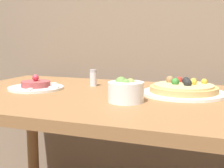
% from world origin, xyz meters
% --- Properties ---
extents(dining_table, '(1.38, 0.77, 0.78)m').
position_xyz_m(dining_table, '(0.00, 0.38, 0.68)').
color(dining_table, olive).
rests_on(dining_table, ground_plane).
extents(pizza_plate, '(0.31, 0.31, 0.06)m').
position_xyz_m(pizza_plate, '(0.21, 0.49, 0.80)').
color(pizza_plate, white).
rests_on(pizza_plate, dining_table).
extents(tartare_plate, '(0.22, 0.22, 0.06)m').
position_xyz_m(tartare_plate, '(-0.38, 0.39, 0.79)').
color(tartare_plate, white).
rests_on(tartare_plate, dining_table).
extents(small_bowl, '(0.12, 0.12, 0.08)m').
position_xyz_m(small_bowl, '(0.05, 0.28, 0.82)').
color(small_bowl, white).
rests_on(small_bowl, dining_table).
extents(salt_shaker, '(0.03, 0.03, 0.07)m').
position_xyz_m(salt_shaker, '(-0.19, 0.55, 0.82)').
color(salt_shaker, silver).
rests_on(salt_shaker, dining_table).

